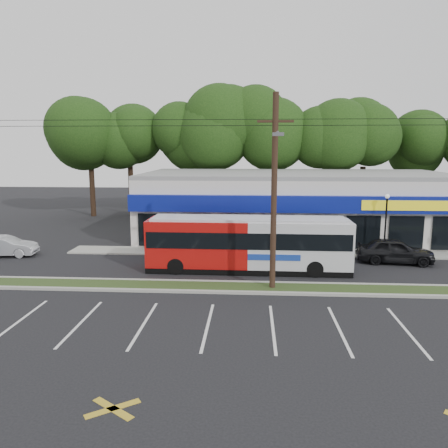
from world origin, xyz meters
The scene contains 14 objects.
ground centered at (0.00, 0.00, 0.00)m, with size 120.00×120.00×0.00m, color black.
grass_strip centered at (0.00, 1.00, 0.06)m, with size 40.00×1.60×0.12m, color #273D19.
curb_south centered at (0.00, 0.15, 0.07)m, with size 40.00×0.25×0.14m, color #9E9E93.
curb_north centered at (0.00, 1.85, 0.07)m, with size 40.00×0.25×0.14m, color #9E9E93.
sidewalk centered at (5.00, 9.00, 0.05)m, with size 32.00×2.20×0.10m, color #9E9E93.
strip_mall centered at (5.50, 15.91, 2.65)m, with size 25.00×12.55×5.30m.
utility_pole centered at (2.83, 0.93, 5.41)m, with size 50.00×2.77×10.00m.
lamp_post centered at (11.00, 8.80, 2.67)m, with size 0.30×0.30×4.25m.
tree_line centered at (4.00, 26.00, 8.42)m, with size 46.76×6.76×11.83m.
metrobus centered at (1.70, 4.50, 1.72)m, with size 12.11×2.70×3.25m.
car_dark centered at (11.10, 6.86, 0.81)m, with size 1.91×4.76×1.62m, color black.
car_silver centered at (-14.93, 7.00, 0.69)m, with size 1.46×4.18×1.38m, color #B1B2B9.
pedestrian_a centered at (8.24, 8.50, 0.78)m, with size 0.57×0.38×1.57m, color silver.
pedestrian_b centered at (3.45, 6.00, 0.75)m, with size 0.73×0.57×1.50m, color silver.
Camera 1 is at (1.86, -21.07, 7.29)m, focal length 35.00 mm.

